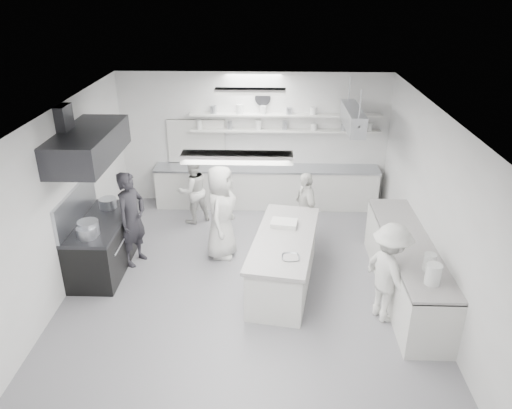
{
  "coord_description": "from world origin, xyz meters",
  "views": [
    {
      "loc": [
        0.39,
        -7.24,
        4.86
      ],
      "look_at": [
        0.14,
        0.6,
        1.22
      ],
      "focal_mm": 34.72,
      "sensor_mm": 36.0,
      "label": 1
    }
  ],
  "objects_px": {
    "back_counter": "(266,187)",
    "cook_back": "(193,190)",
    "prep_island": "(284,262)",
    "cook_stove": "(132,219)",
    "stove": "(103,246)",
    "right_counter": "(406,268)"
  },
  "relations": [
    {
      "from": "stove",
      "to": "back_counter",
      "type": "height_order",
      "value": "back_counter"
    },
    {
      "from": "stove",
      "to": "cook_back",
      "type": "distance_m",
      "value": 2.38
    },
    {
      "from": "back_counter",
      "to": "cook_back",
      "type": "height_order",
      "value": "cook_back"
    },
    {
      "from": "right_counter",
      "to": "prep_island",
      "type": "height_order",
      "value": "right_counter"
    },
    {
      "from": "back_counter",
      "to": "prep_island",
      "type": "relative_size",
      "value": 2.13
    },
    {
      "from": "prep_island",
      "to": "cook_stove",
      "type": "distance_m",
      "value": 2.83
    },
    {
      "from": "right_counter",
      "to": "prep_island",
      "type": "relative_size",
      "value": 1.4
    },
    {
      "from": "right_counter",
      "to": "back_counter",
      "type": "bearing_deg",
      "value": 124.65
    },
    {
      "from": "cook_back",
      "to": "cook_stove",
      "type": "bearing_deg",
      "value": 29.97
    },
    {
      "from": "stove",
      "to": "prep_island",
      "type": "relative_size",
      "value": 0.77
    },
    {
      "from": "stove",
      "to": "back_counter",
      "type": "xyz_separation_m",
      "value": [
        2.9,
        2.8,
        0.01
      ]
    },
    {
      "from": "back_counter",
      "to": "cook_stove",
      "type": "xyz_separation_m",
      "value": [
        -2.39,
        -2.57,
        0.43
      ]
    },
    {
      "from": "cook_stove",
      "to": "cook_back",
      "type": "relative_size",
      "value": 1.22
    },
    {
      "from": "cook_stove",
      "to": "cook_back",
      "type": "distance_m",
      "value": 1.92
    },
    {
      "from": "right_counter",
      "to": "cook_back",
      "type": "xyz_separation_m",
      "value": [
        -3.9,
        2.55,
        0.26
      ]
    },
    {
      "from": "back_counter",
      "to": "cook_back",
      "type": "distance_m",
      "value": 1.79
    },
    {
      "from": "prep_island",
      "to": "cook_back",
      "type": "distance_m",
      "value": 3.03
    },
    {
      "from": "stove",
      "to": "back_counter",
      "type": "bearing_deg",
      "value": 43.99
    },
    {
      "from": "stove",
      "to": "cook_back",
      "type": "xyz_separation_m",
      "value": [
        1.35,
        1.95,
        0.28
      ]
    },
    {
      "from": "stove",
      "to": "cook_stove",
      "type": "relative_size",
      "value": 1.01
    },
    {
      "from": "right_counter",
      "to": "cook_stove",
      "type": "height_order",
      "value": "cook_stove"
    },
    {
      "from": "right_counter",
      "to": "prep_island",
      "type": "xyz_separation_m",
      "value": [
        -2.01,
        0.2,
        -0.04
      ]
    }
  ]
}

